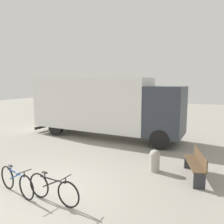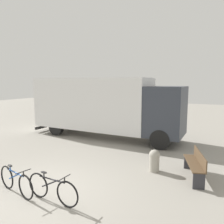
% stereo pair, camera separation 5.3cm
% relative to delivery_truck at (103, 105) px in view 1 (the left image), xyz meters
% --- Properties ---
extents(ground_plane, '(60.00, 60.00, 0.00)m').
position_rel_delivery_truck_xyz_m(ground_plane, '(1.36, -6.58, -1.86)').
color(ground_plane, gray).
extents(delivery_truck, '(8.92, 2.60, 3.38)m').
position_rel_delivery_truck_xyz_m(delivery_truck, '(0.00, 0.00, 0.00)').
color(delivery_truck, white).
rests_on(delivery_truck, ground).
extents(park_bench, '(0.84, 1.74, 0.89)m').
position_rel_delivery_truck_xyz_m(park_bench, '(5.32, -3.75, -1.36)').
color(park_bench, brown).
rests_on(park_bench, ground).
extents(bicycle_near, '(1.68, 0.54, 0.79)m').
position_rel_delivery_truck_xyz_m(bicycle_near, '(0.79, -6.98, -1.49)').
color(bicycle_near, black).
rests_on(bicycle_near, ground).
extents(bicycle_middle, '(1.72, 0.44, 0.79)m').
position_rel_delivery_truck_xyz_m(bicycle_middle, '(2.02, -6.89, -1.49)').
color(bicycle_middle, black).
rests_on(bicycle_middle, ground).
extents(bollard_near_bench, '(0.37, 0.37, 0.78)m').
position_rel_delivery_truck_xyz_m(bollard_near_bench, '(3.95, -3.77, -1.44)').
color(bollard_near_bench, '#9E998C').
rests_on(bollard_near_bench, ground).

